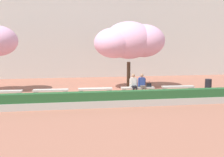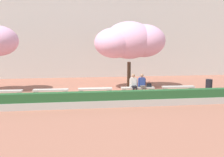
{
  "view_description": "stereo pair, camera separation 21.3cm",
  "coord_description": "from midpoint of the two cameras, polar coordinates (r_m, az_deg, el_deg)",
  "views": [
    {
      "loc": [
        -1.38,
        -15.87,
        3.28
      ],
      "look_at": [
        1.07,
        0.2,
        1.0
      ],
      "focal_mm": 42.0,
      "sensor_mm": 36.0,
      "label": 1
    },
    {
      "loc": [
        -1.17,
        -15.9,
        3.28
      ],
      "look_at": [
        1.07,
        0.2,
        1.0
      ],
      "focal_mm": 42.0,
      "sensor_mm": 36.0,
      "label": 2
    }
  ],
  "objects": [
    {
      "name": "planter_hedge_foreground",
      "position": [
        13.29,
        -2.24,
        -4.61
      ],
      "size": [
        15.74,
        0.5,
        0.8
      ],
      "color": "#ADA89E",
      "rests_on": "ground"
    },
    {
      "name": "stone_bench_center",
      "position": [
        16.21,
        -3.29,
        -2.58
      ],
      "size": [
        2.1,
        0.5,
        0.45
      ],
      "color": "#ADA89E",
      "rests_on": "ground"
    },
    {
      "name": "trash_bin",
      "position": [
        18.9,
        20.65,
        -1.33
      ],
      "size": [
        0.44,
        0.44,
        0.78
      ],
      "primitive_type": "cylinder",
      "color": "black",
      "rests_on": "ground"
    },
    {
      "name": "stone_bench_west_end",
      "position": [
        16.67,
        -22.04,
        -2.86
      ],
      "size": [
        2.1,
        0.5,
        0.45
      ],
      "color": "#ADA89E",
      "rests_on": "ground"
    },
    {
      "name": "handbag",
      "position": [
        16.75,
        8.41,
        -1.38
      ],
      "size": [
        0.3,
        0.15,
        0.34
      ],
      "color": "black",
      "rests_on": "stone_bench_near_east"
    },
    {
      "name": "ground_plane",
      "position": [
        16.27,
        -3.28,
        -3.66
      ],
      "size": [
        100.0,
        100.0,
        0.0
      ],
      "primitive_type": "plane",
      "color": "#9E604C"
    },
    {
      "name": "cherry_tree_main",
      "position": [
        18.18,
        4.22,
        8.11
      ],
      "size": [
        4.96,
        3.05,
        4.67
      ],
      "color": "#473323",
      "rests_on": "ground"
    },
    {
      "name": "stone_bench_east_end",
      "position": [
        17.48,
        14.56,
        -2.06
      ],
      "size": [
        2.1,
        0.5,
        0.45
      ],
      "color": "#ADA89E",
      "rests_on": "ground"
    },
    {
      "name": "building_facade",
      "position": [
        26.27,
        -5.22,
        9.86
      ],
      "size": [
        28.0,
        4.0,
        8.31
      ],
      "primitive_type": "cube",
      "color": "#B7B2A8",
      "rests_on": "ground"
    },
    {
      "name": "stone_bench_near_west",
      "position": [
        16.22,
        -12.8,
        -2.76
      ],
      "size": [
        2.1,
        0.5,
        0.45
      ],
      "color": "#ADA89E",
      "rests_on": "ground"
    },
    {
      "name": "person_seated_right",
      "position": [
        16.59,
        6.97,
        -1.03
      ],
      "size": [
        0.51,
        0.7,
        1.29
      ],
      "color": "black",
      "rests_on": "ground"
    },
    {
      "name": "person_seated_left",
      "position": [
        16.46,
        5.13,
        -1.07
      ],
      "size": [
        0.51,
        0.69,
        1.29
      ],
      "color": "black",
      "rests_on": "ground"
    },
    {
      "name": "stone_bench_near_east",
      "position": [
        16.64,
        5.97,
        -2.34
      ],
      "size": [
        2.1,
        0.5,
        0.45
      ],
      "color": "#ADA89E",
      "rests_on": "ground"
    }
  ]
}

